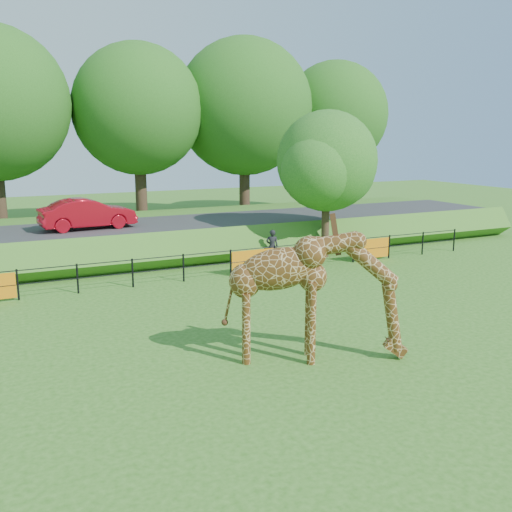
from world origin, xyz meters
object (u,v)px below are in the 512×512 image
object	(u,v)px
giraffe	(317,296)
visitor	(272,246)
car_red	(88,214)
tree_east	(328,165)

from	to	relation	value
giraffe	visitor	size ratio (longest dim) A/B	3.09
car_red	visitor	world-z (taller)	car_red
tree_east	car_red	bearing A→B (deg)	157.64
car_red	tree_east	world-z (taller)	tree_east
car_red	visitor	xyz separation A→B (m)	(7.24, -4.32, -1.36)
giraffe	visitor	distance (m)	11.37
visitor	tree_east	distance (m)	4.59
giraffe	tree_east	xyz separation A→B (m)	(7.11, 10.67, 2.62)
giraffe	car_red	distance (m)	15.17
giraffe	tree_east	size ratio (longest dim) A/B	0.69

